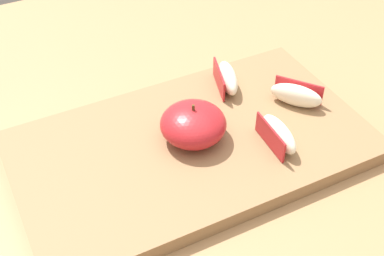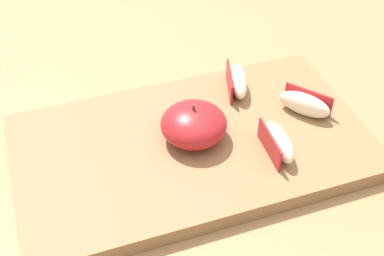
{
  "view_description": "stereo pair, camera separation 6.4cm",
  "coord_description": "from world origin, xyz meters",
  "px_view_note": "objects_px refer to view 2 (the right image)",
  "views": [
    {
      "loc": [
        -0.2,
        -0.48,
        1.2
      ],
      "look_at": [
        0.02,
        -0.05,
        0.78
      ],
      "focal_mm": 49.57,
      "sensor_mm": 36.0,
      "label": 1
    },
    {
      "loc": [
        -0.14,
        -0.5,
        1.2
      ],
      "look_at": [
        0.02,
        -0.05,
        0.78
      ],
      "focal_mm": 49.57,
      "sensor_mm": 36.0,
      "label": 2
    }
  ],
  "objects_px": {
    "cutting_board": "(192,146)",
    "apple_half_skin_up": "(194,124)",
    "apple_wedge_right": "(278,142)",
    "apple_wedge_front": "(305,104)",
    "apple_wedge_middle": "(238,81)"
  },
  "relations": [
    {
      "from": "apple_half_skin_up",
      "to": "apple_wedge_middle",
      "type": "xyz_separation_m",
      "value": [
        0.09,
        0.07,
        -0.01
      ]
    },
    {
      "from": "cutting_board",
      "to": "apple_wedge_middle",
      "type": "bearing_deg",
      "value": 39.36
    },
    {
      "from": "apple_wedge_right",
      "to": "apple_wedge_middle",
      "type": "height_order",
      "value": "same"
    },
    {
      "from": "apple_wedge_middle",
      "to": "cutting_board",
      "type": "bearing_deg",
      "value": -140.64
    },
    {
      "from": "cutting_board",
      "to": "apple_wedge_right",
      "type": "relative_size",
      "value": 6.2
    },
    {
      "from": "apple_wedge_front",
      "to": "apple_wedge_right",
      "type": "bearing_deg",
      "value": -140.22
    },
    {
      "from": "apple_half_skin_up",
      "to": "apple_wedge_right",
      "type": "height_order",
      "value": "apple_half_skin_up"
    },
    {
      "from": "apple_wedge_front",
      "to": "apple_wedge_middle",
      "type": "bearing_deg",
      "value": 130.32
    },
    {
      "from": "apple_half_skin_up",
      "to": "apple_wedge_right",
      "type": "relative_size",
      "value": 1.16
    },
    {
      "from": "apple_half_skin_up",
      "to": "apple_wedge_front",
      "type": "height_order",
      "value": "apple_half_skin_up"
    },
    {
      "from": "apple_half_skin_up",
      "to": "apple_wedge_right",
      "type": "distance_m",
      "value": 0.1
    },
    {
      "from": "apple_wedge_right",
      "to": "apple_wedge_middle",
      "type": "relative_size",
      "value": 0.97
    },
    {
      "from": "apple_half_skin_up",
      "to": "apple_wedge_front",
      "type": "distance_m",
      "value": 0.15
    },
    {
      "from": "cutting_board",
      "to": "apple_half_skin_up",
      "type": "bearing_deg",
      "value": 45.85
    },
    {
      "from": "cutting_board",
      "to": "apple_half_skin_up",
      "type": "xyz_separation_m",
      "value": [
        0.0,
        0.0,
        0.03
      ]
    }
  ]
}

